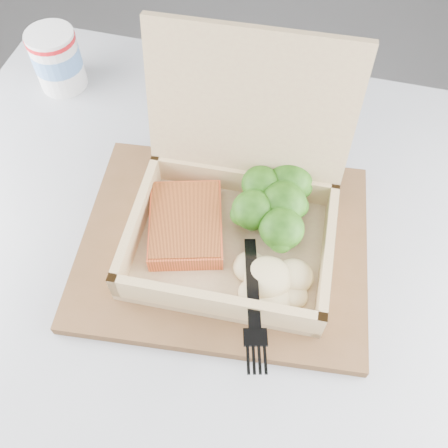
% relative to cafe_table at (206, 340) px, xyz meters
% --- Properties ---
extents(floor, '(4.00, 4.00, 0.00)m').
position_rel_cafe_table_xyz_m(floor, '(0.22, 0.21, -0.55)').
color(floor, gray).
rests_on(floor, ground).
extents(cafe_table, '(0.88, 0.88, 0.74)m').
position_rel_cafe_table_xyz_m(cafe_table, '(0.00, 0.00, 0.00)').
color(cafe_table, black).
rests_on(cafe_table, floor).
extents(serving_tray, '(0.35, 0.28, 0.01)m').
position_rel_cafe_table_xyz_m(serving_tray, '(0.02, 0.05, 0.20)').
color(serving_tray, brown).
rests_on(serving_tray, cafe_table).
extents(takeout_container, '(0.23, 0.22, 0.22)m').
position_rel_cafe_table_xyz_m(takeout_container, '(0.03, 0.08, 0.26)').
color(takeout_container, tan).
rests_on(takeout_container, serving_tray).
extents(salmon_fillet, '(0.11, 0.13, 0.02)m').
position_rel_cafe_table_xyz_m(salmon_fillet, '(-0.03, 0.06, 0.23)').
color(salmon_fillet, '#E1542C').
rests_on(salmon_fillet, takeout_container).
extents(broccoli_pile, '(0.13, 0.13, 0.05)m').
position_rel_cafe_table_xyz_m(broccoli_pile, '(0.08, 0.09, 0.24)').
color(broccoli_pile, '#387F1C').
rests_on(broccoli_pile, takeout_container).
extents(mashed_potatoes, '(0.08, 0.07, 0.03)m').
position_rel_cafe_table_xyz_m(mashed_potatoes, '(0.08, 0.00, 0.23)').
color(mashed_potatoes, beige).
rests_on(mashed_potatoes, takeout_container).
extents(plastic_fork, '(0.05, 0.17, 0.02)m').
position_rel_cafe_table_xyz_m(plastic_fork, '(0.06, 0.01, 0.24)').
color(plastic_fork, black).
rests_on(plastic_fork, mashed_potatoes).
extents(paper_cup, '(0.07, 0.07, 0.09)m').
position_rel_cafe_table_xyz_m(paper_cup, '(-0.28, 0.30, 0.24)').
color(paper_cup, silver).
rests_on(paper_cup, cafe_table).
extents(receipt, '(0.08, 0.13, 0.00)m').
position_rel_cafe_table_xyz_m(receipt, '(0.06, 0.23, 0.19)').
color(receipt, white).
rests_on(receipt, cafe_table).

